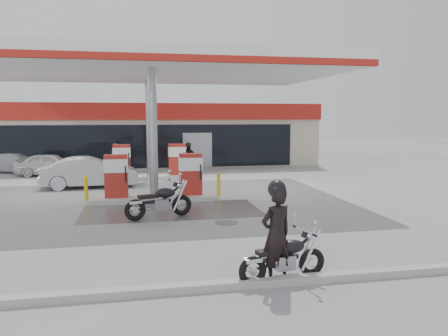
% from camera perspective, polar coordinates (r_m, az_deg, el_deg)
% --- Properties ---
extents(ground, '(90.00, 90.00, 0.00)m').
position_cam_1_polar(ground, '(15.01, -8.78, -5.63)').
color(ground, gray).
rests_on(ground, ground).
extents(wet_patch, '(6.00, 3.00, 0.00)m').
position_cam_1_polar(wet_patch, '(15.03, -6.86, -5.57)').
color(wet_patch, '#4C4C4F').
rests_on(wet_patch, ground).
extents(drain_cover, '(0.70, 0.70, 0.01)m').
position_cam_1_polar(drain_cover, '(13.30, 0.30, -7.14)').
color(drain_cover, '#38383A').
rests_on(drain_cover, ground).
extents(kerb, '(28.00, 0.25, 0.15)m').
position_cam_1_polar(kerb, '(8.28, -6.65, -15.44)').
color(kerb, gray).
rests_on(kerb, ground).
extents(store_building, '(22.00, 8.22, 4.00)m').
position_cam_1_polar(store_building, '(30.62, -10.11, 4.42)').
color(store_building, beige).
rests_on(store_building, ground).
extents(canopy, '(16.00, 10.02, 5.51)m').
position_cam_1_polar(canopy, '(19.77, -9.69, 12.68)').
color(canopy, silver).
rests_on(canopy, ground).
extents(pump_island_near, '(5.14, 1.30, 1.78)m').
position_cam_1_polar(pump_island_near, '(16.85, -9.11, -1.82)').
color(pump_island_near, '#9E9E99').
rests_on(pump_island_near, ground).
extents(pump_island_far, '(5.14, 1.30, 1.78)m').
position_cam_1_polar(pump_island_far, '(22.79, -9.66, 0.39)').
color(pump_island_far, '#9E9E99').
rests_on(pump_island_far, ground).
extents(main_motorcycle, '(1.88, 0.72, 0.97)m').
position_cam_1_polar(main_motorcycle, '(8.78, 7.90, -11.68)').
color(main_motorcycle, black).
rests_on(main_motorcycle, ground).
extents(biker_main, '(0.80, 0.66, 1.88)m').
position_cam_1_polar(biker_main, '(8.54, 6.84, -8.62)').
color(biker_main, black).
rests_on(biker_main, ground).
extents(parked_motorcycle, '(2.17, 1.02, 1.15)m').
position_cam_1_polar(parked_motorcycle, '(13.95, -8.36, -4.43)').
color(parked_motorcycle, black).
rests_on(parked_motorcycle, ground).
extents(sedan_white, '(3.76, 1.86, 1.23)m').
position_cam_1_polar(sedan_white, '(25.42, -21.72, 0.44)').
color(sedan_white, silver).
rests_on(sedan_white, ground).
extents(attendant, '(0.75, 0.91, 1.71)m').
position_cam_1_polar(attendant, '(25.59, -13.83, 1.30)').
color(attendant, slate).
rests_on(attendant, ground).
extents(hatchback_silver, '(4.30, 1.69, 1.39)m').
position_cam_1_polar(hatchback_silver, '(20.52, -17.11, -0.55)').
color(hatchback_silver, '#A0A3A7').
rests_on(hatchback_silver, ground).
extents(parked_car_left, '(4.20, 3.00, 1.13)m').
position_cam_1_polar(parked_car_left, '(27.62, -25.26, 0.64)').
color(parked_car_left, '#B2B5BB').
rests_on(parked_car_left, ground).
extents(biker_walking, '(1.03, 0.60, 1.65)m').
position_cam_1_polar(biker_walking, '(25.12, -4.66, 1.31)').
color(biker_walking, black).
rests_on(biker_walking, ground).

